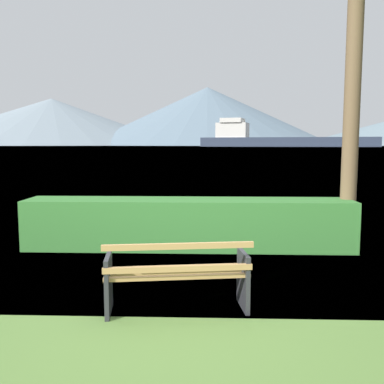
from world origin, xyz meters
name	(u,v)px	position (x,y,z in m)	size (l,w,h in m)	color
ground_plane	(177,309)	(0.00, 0.00, 0.00)	(1400.00, 1400.00, 0.00)	#567A38
water_surface	(207,147)	(0.00, 309.76, 0.00)	(620.00, 620.00, 0.00)	#7A99A8
park_bench	(177,276)	(0.01, -0.06, 0.42)	(1.71, 0.79, 0.87)	tan
hedge_row	(188,224)	(0.00, 2.98, 0.46)	(6.03, 0.88, 0.92)	#387A33
cargo_ship_large	(273,139)	(46.47, 297.32, 5.63)	(120.53, 48.43, 20.14)	#2D384C
distant_hills	(212,121)	(6.53, 590.09, 33.70)	(909.96, 431.19, 80.29)	gray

